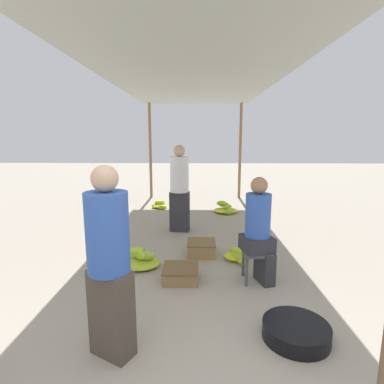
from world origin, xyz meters
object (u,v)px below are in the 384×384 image
(stool, at_px, (256,256))
(shopper_walking_mid, at_px, (180,187))
(vendor_seated, at_px, (259,229))
(banana_pile_right_0, at_px, (226,209))
(crate_near, at_px, (181,273))
(banana_pile_left_1, at_px, (159,205))
(crate_mid, at_px, (201,248))
(basin_black, at_px, (296,331))
(banana_pile_left_0, at_px, (139,259))
(banana_pile_right_1, at_px, (239,256))
(vendor_foreground, at_px, (109,261))

(stool, xyz_separation_m, shopper_walking_mid, (-1.06, 2.02, 0.52))
(vendor_seated, relative_size, banana_pile_right_0, 2.12)
(crate_near, bearing_deg, banana_pile_right_0, 75.79)
(banana_pile_left_1, distance_m, crate_mid, 3.26)
(vendor_seated, distance_m, crate_mid, 1.22)
(basin_black, bearing_deg, banana_pile_left_0, 138.10)
(banana_pile_left_1, bearing_deg, stool, -66.66)
(banana_pile_left_1, xyz_separation_m, crate_near, (0.77, -3.92, 0.02))
(banana_pile_left_1, distance_m, shopper_walking_mid, 2.15)
(crate_mid, relative_size, shopper_walking_mid, 0.26)
(banana_pile_left_0, height_order, crate_near, banana_pile_left_0)
(basin_black, height_order, banana_pile_right_1, banana_pile_right_1)
(crate_mid, bearing_deg, banana_pile_left_1, 108.45)
(basin_black, relative_size, banana_pile_left_0, 1.04)
(vendor_seated, relative_size, crate_mid, 3.03)
(shopper_walking_mid, bearing_deg, banana_pile_left_1, 108.41)
(banana_pile_right_1, bearing_deg, banana_pile_left_1, 115.46)
(banana_pile_left_0, bearing_deg, basin_black, -41.90)
(banana_pile_right_1, bearing_deg, crate_near, -142.50)
(basin_black, relative_size, banana_pile_left_1, 1.18)
(banana_pile_right_1, xyz_separation_m, shopper_walking_mid, (-0.94, 1.40, 0.77))
(vendor_foreground, bearing_deg, banana_pile_left_1, 93.18)
(stool, xyz_separation_m, banana_pile_right_0, (-0.05, 3.46, -0.23))
(vendor_seated, xyz_separation_m, banana_pile_left_1, (-1.71, 3.93, -0.60))
(banana_pile_left_0, height_order, banana_pile_right_0, banana_pile_right_0)
(banana_pile_right_0, xyz_separation_m, crate_mid, (-0.61, -2.62, 0.02))
(stool, bearing_deg, banana_pile_right_1, 101.11)
(vendor_foreground, distance_m, banana_pile_right_1, 2.43)
(banana_pile_right_0, bearing_deg, shopper_walking_mid, -125.02)
(banana_pile_left_0, xyz_separation_m, banana_pile_right_0, (1.47, 3.05, -0.01))
(basin_black, height_order, crate_near, crate_near)
(crate_mid, bearing_deg, vendor_seated, -51.04)
(stool, distance_m, crate_mid, 1.09)
(stool, xyz_separation_m, crate_mid, (-0.66, 0.84, -0.22))
(crate_near, bearing_deg, banana_pile_left_1, 101.09)
(vendor_foreground, relative_size, crate_mid, 3.62)
(banana_pile_right_0, distance_m, banana_pile_right_1, 2.83)
(stool, height_order, crate_mid, stool)
(banana_pile_right_1, height_order, crate_near, banana_pile_right_1)
(basin_black, distance_m, crate_near, 1.54)
(vendor_seated, bearing_deg, banana_pile_right_0, 91.19)
(banana_pile_right_1, relative_size, crate_mid, 1.13)
(vendor_foreground, height_order, basin_black, vendor_foreground)
(banana_pile_left_0, bearing_deg, stool, -15.13)
(banana_pile_right_0, height_order, crate_mid, banana_pile_right_0)
(shopper_walking_mid, bearing_deg, vendor_foreground, -95.91)
(banana_pile_right_1, height_order, shopper_walking_mid, shopper_walking_mid)
(stool, xyz_separation_m, banana_pile_left_1, (-1.69, 3.93, -0.25))
(stool, distance_m, shopper_walking_mid, 2.34)
(vendor_seated, height_order, banana_pile_left_1, vendor_seated)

